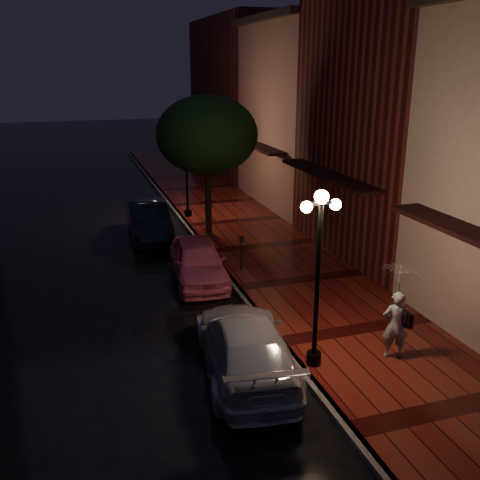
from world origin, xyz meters
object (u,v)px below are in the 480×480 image
object	(u,v)px
pink_car	(198,261)
parking_meter	(242,249)
street_tree	(207,137)
streetlamp_near	(318,269)
woman_with_umbrella	(398,297)
streetlamp_far	(186,165)
silver_car	(245,345)
navy_car	(149,220)

from	to	relation	value
pink_car	parking_meter	bearing A→B (deg)	11.44
street_tree	parking_meter	distance (m)	5.61
streetlamp_near	woman_with_umbrella	distance (m)	2.21
street_tree	streetlamp_near	bearing A→B (deg)	-91.35
pink_car	streetlamp_far	bearing A→B (deg)	85.23
silver_car	parking_meter	size ratio (longest dim) A/B	3.95
street_tree	parking_meter	xyz separation A→B (m)	(0.00, -4.52, -3.33)
navy_car	woman_with_umbrella	distance (m)	12.75
woman_with_umbrella	navy_car	bearing A→B (deg)	-52.59
streetlamp_far	silver_car	bearing A→B (deg)	-96.80
navy_car	woman_with_umbrella	size ratio (longest dim) A/B	1.89
streetlamp_near	parking_meter	xyz separation A→B (m)	(0.26, 6.47, -1.69)
pink_car	navy_car	size ratio (longest dim) A/B	0.91
silver_car	woman_with_umbrella	distance (m)	3.85
silver_car	parking_meter	world-z (taller)	silver_car
pink_car	navy_car	xyz separation A→B (m)	(-0.86, 5.40, 0.04)
woman_with_umbrella	parking_meter	xyz separation A→B (m)	(-1.76, 6.76, -0.85)
streetlamp_near	navy_car	bearing A→B (deg)	100.64
pink_car	parking_meter	world-z (taller)	pink_car
streetlamp_far	woman_with_umbrella	distance (m)	14.45
parking_meter	streetlamp_near	bearing A→B (deg)	-100.62
streetlamp_far	street_tree	xyz separation A→B (m)	(0.26, -3.01, 1.64)
navy_car	woman_with_umbrella	xyz separation A→B (m)	(4.22, -11.99, 1.00)
streetlamp_near	streetlamp_far	size ratio (longest dim) A/B	1.00
silver_car	woman_with_umbrella	size ratio (longest dim) A/B	2.04
streetlamp_far	navy_car	bearing A→B (deg)	-133.70
street_tree	pink_car	bearing A→B (deg)	-108.84
street_tree	woman_with_umbrella	xyz separation A→B (m)	(1.76, -11.28, -2.49)
silver_car	woman_with_umbrella	xyz separation A→B (m)	(3.64, -0.67, 1.04)
streetlamp_far	woman_with_umbrella	size ratio (longest dim) A/B	1.77
street_tree	parking_meter	bearing A→B (deg)	-89.97
streetlamp_far	silver_car	size ratio (longest dim) A/B	0.87
navy_car	parking_meter	size ratio (longest dim) A/B	3.66
streetlamp_near	streetlamp_far	world-z (taller)	same
streetlamp_far	parking_meter	bearing A→B (deg)	-88.01
silver_car	woman_with_umbrella	world-z (taller)	woman_with_umbrella
streetlamp_near	silver_car	size ratio (longest dim) A/B	0.87
street_tree	navy_car	bearing A→B (deg)	163.93
navy_car	silver_car	world-z (taller)	navy_car
streetlamp_near	parking_meter	size ratio (longest dim) A/B	3.43
street_tree	pink_car	size ratio (longest dim) A/B	1.38
woman_with_umbrella	parking_meter	distance (m)	7.04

